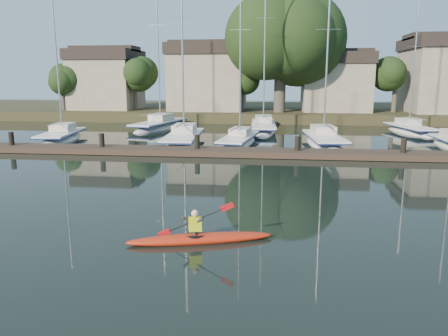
# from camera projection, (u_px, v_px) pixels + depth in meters

# --- Properties ---
(ground) EXTENTS (160.00, 160.00, 0.00)m
(ground) POSITION_uv_depth(u_px,v_px,m) (213.00, 240.00, 12.54)
(ground) COLOR black
(ground) RESTS_ON ground
(kayak) EXTENTS (4.18, 1.68, 1.34)m
(kayak) POSITION_uv_depth(u_px,v_px,m) (199.00, 237.00, 12.37)
(kayak) COLOR #B13E0D
(kayak) RESTS_ON ground
(dock) EXTENTS (34.00, 2.00, 1.80)m
(dock) POSITION_uv_depth(u_px,v_px,m) (246.00, 152.00, 26.11)
(dock) COLOR #3F2D24
(dock) RESTS_ON ground
(sailboat_0) EXTENTS (3.09, 7.66, 11.81)m
(sailboat_0) POSITION_uv_depth(u_px,v_px,m) (62.00, 142.00, 32.89)
(sailboat_0) COLOR white
(sailboat_0) RESTS_ON ground
(sailboat_1) EXTENTS (2.78, 9.22, 14.89)m
(sailboat_1) POSITION_uv_depth(u_px,v_px,m) (184.00, 146.00, 31.28)
(sailboat_1) COLOR white
(sailboat_1) RESTS_ON ground
(sailboat_2) EXTENTS (2.88, 8.24, 13.36)m
(sailboat_2) POSITION_uv_depth(u_px,v_px,m) (239.00, 146.00, 30.91)
(sailboat_2) COLOR white
(sailboat_2) RESTS_ON ground
(sailboat_3) EXTENTS (2.90, 8.54, 13.51)m
(sailboat_3) POSITION_uv_depth(u_px,v_px,m) (324.00, 147.00, 30.75)
(sailboat_3) COLOR white
(sailboat_3) RESTS_ON ground
(sailboat_5) EXTENTS (4.12, 9.78, 15.77)m
(sailboat_5) POSITION_uv_depth(u_px,v_px,m) (159.00, 130.00, 40.47)
(sailboat_5) COLOR white
(sailboat_5) RESTS_ON ground
(sailboat_6) EXTENTS (2.59, 10.40, 16.40)m
(sailboat_6) POSITION_uv_depth(u_px,v_px,m) (263.00, 132.00, 38.87)
(sailboat_6) COLOR white
(sailboat_6) RESTS_ON ground
(sailboat_7) EXTENTS (3.52, 7.92, 12.37)m
(sailboat_7) POSITION_uv_depth(u_px,v_px,m) (409.00, 134.00, 37.29)
(sailboat_7) COLOR white
(sailboat_7) RESTS_ON ground
(shore) EXTENTS (90.00, 25.25, 12.75)m
(shore) POSITION_uv_depth(u_px,v_px,m) (276.00, 89.00, 50.86)
(shore) COLOR #32381C
(shore) RESTS_ON ground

